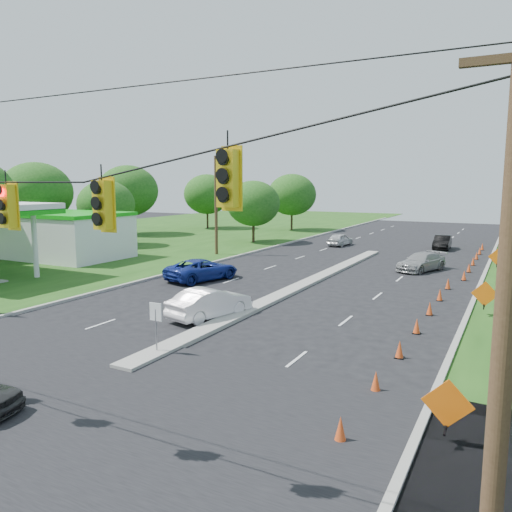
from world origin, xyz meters
The scene contains 35 objects.
ground centered at (0.00, 0.00, 0.00)m, with size 160.00×160.00×0.00m, color black.
cross_street centered at (0.00, 0.00, 0.00)m, with size 160.00×14.00×0.02m, color black.
curb_left centered at (-10.10, 30.00, 0.00)m, with size 0.25×110.00×0.16m, color gray.
curb_right centered at (10.10, 30.00, 0.00)m, with size 0.25×110.00×0.16m, color gray.
median centered at (0.00, 21.00, 0.00)m, with size 1.00×34.00×0.18m, color gray.
median_sign centered at (0.00, 6.00, 1.46)m, with size 0.55×0.06×2.05m.
utility_pole_far_left centered at (-12.50, 30.00, 4.50)m, with size 0.28×0.28×9.00m, color #422D1C.
gas_station centered at (-23.64, 20.24, 2.58)m, with size 18.40×19.70×5.20m.
cone_0 centered at (8.39, 3.00, 0.35)m, with size 0.32×0.32×0.70m, color #D94A19.
cone_1 centered at (8.39, 6.50, 0.35)m, with size 0.32×0.32×0.70m, color #D94A19.
cone_2 centered at (8.39, 10.00, 0.35)m, with size 0.32×0.32×0.70m, color #D94A19.
cone_3 centered at (8.39, 13.50, 0.35)m, with size 0.32×0.32×0.70m, color #D94A19.
cone_4 centered at (8.39, 17.00, 0.35)m, with size 0.32×0.32×0.70m, color #D94A19.
cone_5 centered at (8.39, 20.50, 0.35)m, with size 0.32×0.32×0.70m, color #D94A19.
cone_6 centered at (8.39, 24.00, 0.35)m, with size 0.32×0.32×0.70m, color #D94A19.
cone_7 centered at (8.99, 27.50, 0.35)m, with size 0.32×0.32×0.70m, color #D94A19.
cone_8 centered at (8.99, 31.00, 0.35)m, with size 0.32×0.32×0.70m, color #D94A19.
cone_9 centered at (8.99, 34.50, 0.35)m, with size 0.32×0.32×0.70m, color #D94A19.
cone_10 centered at (8.99, 38.00, 0.35)m, with size 0.32×0.32×0.70m, color #D94A19.
cone_11 centered at (8.99, 41.50, 0.35)m, with size 0.32×0.32×0.70m, color #D94A19.
cone_12 centered at (8.99, 45.00, 0.35)m, with size 0.32×0.32×0.70m, color #D94A19.
work_sign_0 centered at (10.80, 4.00, 1.09)m, with size 1.27×0.58×1.37m.
work_sign_1 centered at (10.80, 18.00, 1.09)m, with size 1.27×0.58×1.37m.
work_sign_2 centered at (10.80, 32.00, 1.09)m, with size 1.27×0.58×1.37m.
tree_2 centered at (-26.00, 30.00, 4.34)m, with size 5.88×5.88×6.86m.
tree_3 centered at (-32.00, 40.00, 5.58)m, with size 7.56×7.56×8.82m.
tree_4 centered at (-28.00, 52.00, 4.96)m, with size 6.72×6.72×7.84m.
tree_5 centered at (-14.00, 40.00, 4.34)m, with size 5.88×5.88×6.86m.
tree_6 centered at (-16.00, 55.00, 4.96)m, with size 6.72×6.72×7.84m.
tree_14 centered at (-34.00, 28.00, 5.58)m, with size 7.56×7.56×8.82m.
white_sedan centered at (-1.12, 11.48, 0.74)m, with size 1.57×4.50×1.48m, color white.
blue_pickup centered at (-6.86, 19.28, 0.74)m, with size 2.45×5.30×1.47m, color navy.
silver_car_far centered at (5.72, 30.04, 0.68)m, with size 1.91×4.70×1.37m, color gray.
silver_car_oncoming centered at (-4.59, 41.84, 0.66)m, with size 1.55×3.86×1.32m, color silver.
dark_car_receding centered at (5.39, 43.74, 0.70)m, with size 1.49×4.26×1.40m, color black.
Camera 1 is at (12.08, -8.59, 6.59)m, focal length 35.00 mm.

